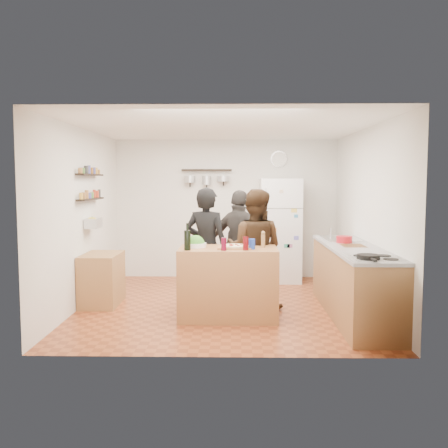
{
  "coord_description": "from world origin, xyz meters",
  "views": [
    {
      "loc": [
        0.14,
        -6.96,
        1.77
      ],
      "look_at": [
        0.0,
        0.1,
        1.15
      ],
      "focal_mm": 40.0,
      "sensor_mm": 36.0,
      "label": 1
    }
  ],
  "objects_px": {
    "wall_clock": "(279,159)",
    "salad_bowl": "(196,245)",
    "prep_island": "(228,283)",
    "side_table": "(102,279)",
    "wine_bottle": "(187,240)",
    "fridge": "(280,230)",
    "person_back": "(240,244)",
    "counter_run": "(354,282)",
    "salt_canister": "(252,244)",
    "person_left": "(206,248)",
    "skillet": "(368,257)",
    "pepper_mill": "(263,241)",
    "person_center": "(255,249)",
    "red_bowl": "(344,239)"
  },
  "relations": [
    {
      "from": "wine_bottle",
      "to": "fridge",
      "type": "bearing_deg",
      "value": 62.19
    },
    {
      "from": "wall_clock",
      "to": "fridge",
      "type": "bearing_deg",
      "value": -90.0
    },
    {
      "from": "wine_bottle",
      "to": "person_back",
      "type": "distance_m",
      "value": 1.51
    },
    {
      "from": "skillet",
      "to": "person_back",
      "type": "bearing_deg",
      "value": 123.71
    },
    {
      "from": "pepper_mill",
      "to": "person_center",
      "type": "xyz_separation_m",
      "value": [
        -0.09,
        0.42,
        -0.17
      ]
    },
    {
      "from": "salad_bowl",
      "to": "fridge",
      "type": "relative_size",
      "value": 0.15
    },
    {
      "from": "skillet",
      "to": "fridge",
      "type": "relative_size",
      "value": 0.14
    },
    {
      "from": "pepper_mill",
      "to": "fridge",
      "type": "bearing_deg",
      "value": 79.58
    },
    {
      "from": "salt_canister",
      "to": "person_left",
      "type": "bearing_deg",
      "value": 132.16
    },
    {
      "from": "salad_bowl",
      "to": "wine_bottle",
      "type": "bearing_deg",
      "value": -106.5
    },
    {
      "from": "counter_run",
      "to": "person_center",
      "type": "bearing_deg",
      "value": 163.98
    },
    {
      "from": "pepper_mill",
      "to": "prep_island",
      "type": "bearing_deg",
      "value": -173.66
    },
    {
      "from": "prep_island",
      "to": "person_center",
      "type": "distance_m",
      "value": 0.7
    },
    {
      "from": "salt_canister",
      "to": "wall_clock",
      "type": "distance_m",
      "value": 3.14
    },
    {
      "from": "salad_bowl",
      "to": "counter_run",
      "type": "bearing_deg",
      "value": 1.43
    },
    {
      "from": "wine_bottle",
      "to": "fridge",
      "type": "relative_size",
      "value": 0.14
    },
    {
      "from": "side_table",
      "to": "wine_bottle",
      "type": "bearing_deg",
      "value": -33.92
    },
    {
      "from": "salt_canister",
      "to": "fridge",
      "type": "xyz_separation_m",
      "value": [
        0.58,
        2.52,
        -0.08
      ]
    },
    {
      "from": "salt_canister",
      "to": "wall_clock",
      "type": "height_order",
      "value": "wall_clock"
    },
    {
      "from": "salad_bowl",
      "to": "person_back",
      "type": "distance_m",
      "value": 1.22
    },
    {
      "from": "salt_canister",
      "to": "red_bowl",
      "type": "height_order",
      "value": "salt_canister"
    },
    {
      "from": "person_center",
      "to": "wall_clock",
      "type": "bearing_deg",
      "value": -88.25
    },
    {
      "from": "wine_bottle",
      "to": "counter_run",
      "type": "height_order",
      "value": "wine_bottle"
    },
    {
      "from": "pepper_mill",
      "to": "salad_bowl",
      "type": "bearing_deg",
      "value": 180.0
    },
    {
      "from": "person_left",
      "to": "wall_clock",
      "type": "xyz_separation_m",
      "value": [
        1.19,
        2.18,
        1.31
      ]
    },
    {
      "from": "person_center",
      "to": "fridge",
      "type": "distance_m",
      "value": 2.01
    },
    {
      "from": "wine_bottle",
      "to": "red_bowl",
      "type": "bearing_deg",
      "value": 18.75
    },
    {
      "from": "wall_clock",
      "to": "salad_bowl",
      "type": "bearing_deg",
      "value": -115.91
    },
    {
      "from": "salad_bowl",
      "to": "wall_clock",
      "type": "relative_size",
      "value": 0.93
    },
    {
      "from": "pepper_mill",
      "to": "side_table",
      "type": "relative_size",
      "value": 0.21
    },
    {
      "from": "prep_island",
      "to": "side_table",
      "type": "xyz_separation_m",
      "value": [
        -1.81,
        0.66,
        -0.09
      ]
    },
    {
      "from": "fridge",
      "to": "prep_island",
      "type": "bearing_deg",
      "value": -110.18
    },
    {
      "from": "salt_canister",
      "to": "side_table",
      "type": "relative_size",
      "value": 0.16
    },
    {
      "from": "salad_bowl",
      "to": "skillet",
      "type": "relative_size",
      "value": 1.12
    },
    {
      "from": "prep_island",
      "to": "person_left",
      "type": "bearing_deg",
      "value": 119.18
    },
    {
      "from": "fridge",
      "to": "side_table",
      "type": "height_order",
      "value": "fridge"
    },
    {
      "from": "prep_island",
      "to": "fridge",
      "type": "height_order",
      "value": "fridge"
    },
    {
      "from": "prep_island",
      "to": "skillet",
      "type": "distance_m",
      "value": 1.86
    },
    {
      "from": "salad_bowl",
      "to": "person_left",
      "type": "height_order",
      "value": "person_left"
    },
    {
      "from": "counter_run",
      "to": "fridge",
      "type": "xyz_separation_m",
      "value": [
        -0.75,
        2.3,
        0.45
      ]
    },
    {
      "from": "wine_bottle",
      "to": "prep_island",
      "type": "bearing_deg",
      "value": 23.75
    },
    {
      "from": "salad_bowl",
      "to": "side_table",
      "type": "distance_m",
      "value": 1.62
    },
    {
      "from": "side_table",
      "to": "salt_canister",
      "type": "bearing_deg",
      "value": -20.29
    },
    {
      "from": "salad_bowl",
      "to": "red_bowl",
      "type": "bearing_deg",
      "value": 12.31
    },
    {
      "from": "salad_bowl",
      "to": "side_table",
      "type": "height_order",
      "value": "salad_bowl"
    },
    {
      "from": "person_left",
      "to": "side_table",
      "type": "relative_size",
      "value": 2.1
    },
    {
      "from": "counter_run",
      "to": "wine_bottle",
      "type": "bearing_deg",
      "value": -171.43
    },
    {
      "from": "person_left",
      "to": "fridge",
      "type": "height_order",
      "value": "fridge"
    },
    {
      "from": "salad_bowl",
      "to": "counter_run",
      "type": "distance_m",
      "value": 2.11
    },
    {
      "from": "pepper_mill",
      "to": "counter_run",
      "type": "relative_size",
      "value": 0.06
    }
  ]
}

